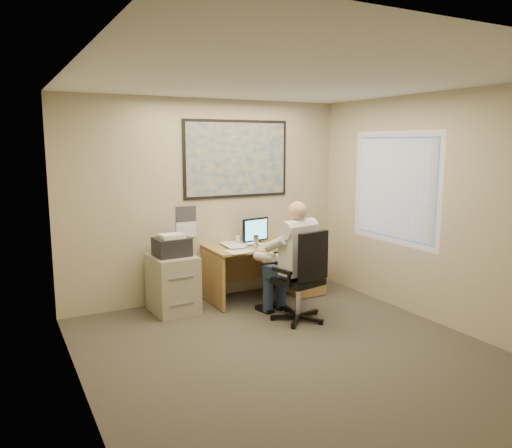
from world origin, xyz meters
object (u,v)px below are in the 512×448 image
office_chair (300,295)px  person (297,261)px  desk (285,263)px  filing_cabinet (173,278)px

office_chair → person: bearing=70.9°
desk → filing_cabinet: bearing=-179.6°
desk → filing_cabinet: size_ratio=1.59×
desk → person: size_ratio=1.11×
desk → person: person is taller
person → filing_cabinet: bearing=129.5°
desk → person: 1.10m
filing_cabinet → desk: bearing=-2.6°
office_chair → desk: bearing=56.3°
filing_cabinet → person: bearing=-41.2°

